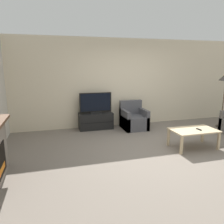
# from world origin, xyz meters

# --- Properties ---
(ground_plane) EXTENTS (24.00, 24.00, 0.00)m
(ground_plane) POSITION_xyz_m (0.00, 0.00, 0.00)
(ground_plane) COLOR slate
(wall_back) EXTENTS (12.00, 0.06, 2.70)m
(wall_back) POSITION_xyz_m (0.00, 2.33, 1.35)
(wall_back) COLOR beige
(wall_back) RESTS_ON ground
(tv_stand) EXTENTS (1.01, 0.41, 0.49)m
(tv_stand) POSITION_xyz_m (-0.98, 2.06, 0.25)
(tv_stand) COLOR black
(tv_stand) RESTS_ON ground
(tv) EXTENTS (0.96, 0.18, 0.61)m
(tv) POSITION_xyz_m (-0.98, 2.06, 0.78)
(tv) COLOR black
(tv) RESTS_ON tv_stand
(armchair) EXTENTS (0.70, 0.76, 0.83)m
(armchair) POSITION_xyz_m (0.13, 1.80, 0.28)
(armchair) COLOR #4C4C51
(armchair) RESTS_ON ground
(coffee_table) EXTENTS (1.04, 0.63, 0.45)m
(coffee_table) POSITION_xyz_m (0.89, -0.07, 0.39)
(coffee_table) COLOR #CCB289
(coffee_table) RESTS_ON ground
(remote) EXTENTS (0.05, 0.15, 0.02)m
(remote) POSITION_xyz_m (0.99, -0.12, 0.46)
(remote) COLOR black
(remote) RESTS_ON coffee_table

